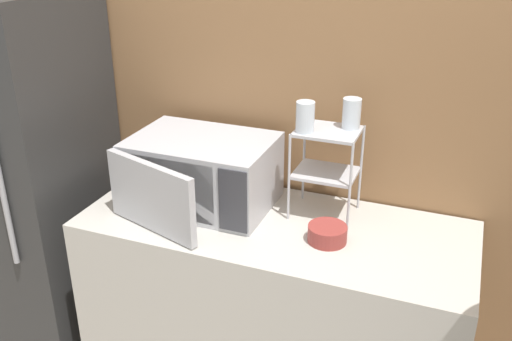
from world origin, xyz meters
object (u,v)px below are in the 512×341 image
at_px(dish_rack, 327,155).
at_px(bowl, 327,234).
at_px(glass_back_right, 352,114).
at_px(refrigerator, 23,179).
at_px(glass_front_left, 305,117).
at_px(microwave, 200,173).

height_order(dish_rack, bowl, dish_rack).
distance_m(glass_back_right, refrigerator, 1.56).
relative_size(dish_rack, glass_front_left, 3.06).
relative_size(microwave, bowl, 3.97).
xyz_separation_m(glass_back_right, bowl, (-0.01, -0.25, -0.38)).
distance_m(glass_front_left, glass_back_right, 0.18).
relative_size(microwave, dish_rack, 1.61).
xyz_separation_m(glass_front_left, refrigerator, (-1.33, -0.09, -0.44)).
distance_m(dish_rack, glass_front_left, 0.18).
distance_m(microwave, glass_back_right, 0.65).
height_order(microwave, refrigerator, refrigerator).
relative_size(glass_back_right, refrigerator, 0.07).
relative_size(dish_rack, refrigerator, 0.21).
bearing_deg(bowl, glass_front_left, 133.58).
bearing_deg(glass_front_left, microwave, -172.69).
bearing_deg(bowl, dish_rack, 108.64).
distance_m(glass_front_left, bowl, 0.44).
bearing_deg(microwave, glass_back_right, 15.24).
relative_size(glass_front_left, glass_back_right, 1.00).
xyz_separation_m(microwave, glass_front_left, (0.42, 0.05, 0.27)).
height_order(dish_rack, glass_back_right, glass_back_right).
xyz_separation_m(dish_rack, glass_back_right, (0.07, 0.05, 0.16)).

